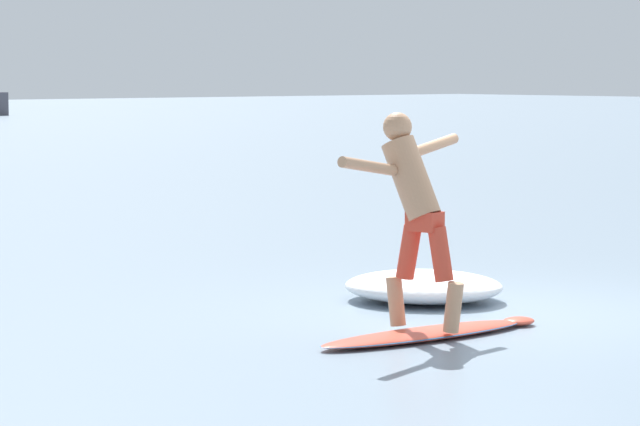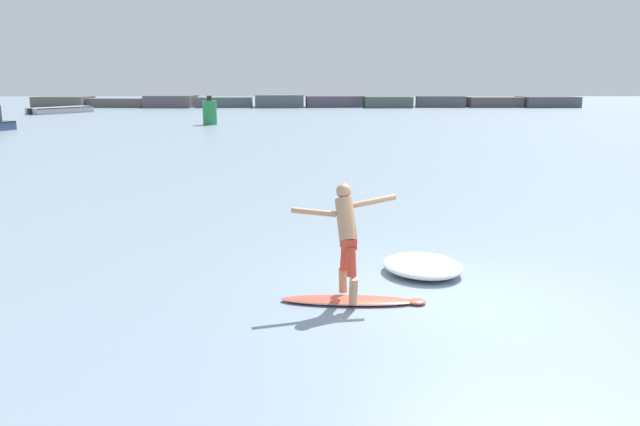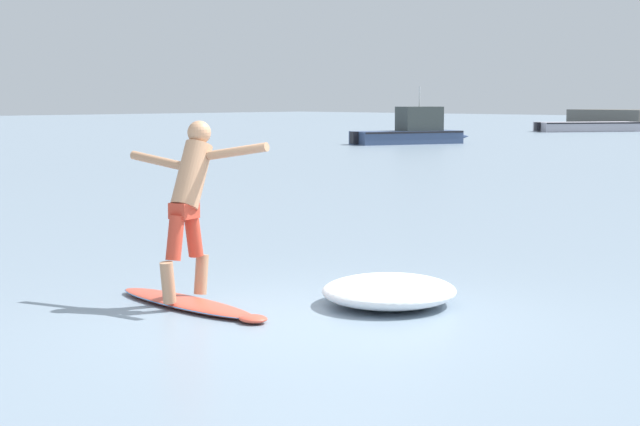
% 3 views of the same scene
% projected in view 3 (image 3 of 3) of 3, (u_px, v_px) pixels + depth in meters
% --- Properties ---
extents(ground_plane, '(200.00, 200.00, 0.00)m').
position_uv_depth(ground_plane, '(319.00, 322.00, 9.93)').
color(ground_plane, '#7A8E9F').
extents(surfboard, '(2.29, 0.59, 0.22)m').
position_uv_depth(surfboard, '(188.00, 303.00, 10.65)').
color(surfboard, '#E0513B').
rests_on(surfboard, ground).
extents(surfer, '(1.65, 0.84, 1.77)m').
position_uv_depth(surfer, '(191.00, 193.00, 10.66)').
color(surfer, tan).
rests_on(surfer, surfboard).
extents(fishing_boat_near_jetty, '(3.25, 5.78, 2.55)m').
position_uv_depth(fishing_boat_near_jetty, '(412.00, 131.00, 47.49)').
color(fishing_boat_near_jetty, '#384B70').
rests_on(fishing_boat_near_jetty, ground).
extents(small_boat_offshore, '(4.93, 6.60, 0.58)m').
position_uv_depth(small_boat_offshore, '(589.00, 126.00, 64.23)').
color(small_boat_offshore, '#ABA6B2').
rests_on(small_boat_offshore, ground).
extents(wave_foam_at_tail, '(1.94, 2.00, 0.29)m').
position_uv_depth(wave_foam_at_tail, '(389.00, 291.00, 10.75)').
color(wave_foam_at_tail, white).
rests_on(wave_foam_at_tail, ground).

